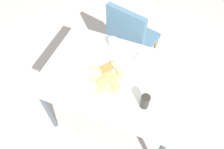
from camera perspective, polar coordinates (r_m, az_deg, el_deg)
ground_plane at (r=2.35m, az=0.62°, el=-10.18°), size 6.00×6.00×0.00m
dining_table at (r=1.81m, az=0.80°, el=-1.72°), size 1.14×0.78×0.71m
dining_chair at (r=2.28m, az=4.73°, el=9.57°), size 0.51×0.51×0.92m
pide_platter at (r=1.71m, az=-1.28°, el=-0.83°), size 0.33×0.35×0.04m
salad_plate_greens at (r=1.87m, az=-10.41°, el=4.56°), size 0.24×0.24×0.05m
salad_plate_rice at (r=1.83m, az=7.72°, el=3.78°), size 0.22×0.22×0.05m
soda_can at (r=1.57m, az=8.52°, el=-6.90°), size 0.08×0.08×0.12m
drinking_glass at (r=1.90m, az=0.17°, el=8.20°), size 0.07×0.07×0.09m
paper_napkin at (r=1.96m, az=-4.38°, el=8.05°), size 0.16×0.16×0.00m
fork at (r=1.95m, az=-4.61°, el=7.77°), size 0.19×0.09×0.00m
spoon at (r=1.97m, az=-4.17°, el=8.48°), size 0.17×0.09×0.00m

